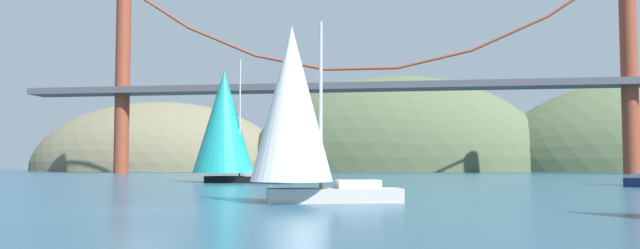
# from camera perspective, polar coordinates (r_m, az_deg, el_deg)

# --- Properties ---
(ground_plane) EXTENTS (360.00, 360.00, 0.00)m
(ground_plane) POSITION_cam_1_polar(r_m,az_deg,el_deg) (24.81, -15.54, -7.21)
(ground_plane) COLOR navy
(headland_center) EXTENTS (73.23, 44.00, 45.90)m
(headland_center) POSITION_cam_1_polar(r_m,az_deg,el_deg) (157.70, 6.72, -4.08)
(headland_center) COLOR #4C5B3D
(headland_center) RESTS_ON ground_plane
(headland_right) EXTENTS (66.60, 44.00, 41.43)m
(headland_right) POSITION_cam_1_polar(r_m,az_deg,el_deg) (165.34, 26.18, -3.72)
(headland_right) COLOR #4C5B3D
(headland_right) RESTS_ON ground_plane
(headland_left) EXTENTS (66.31, 44.00, 34.96)m
(headland_left) POSITION_cam_1_polar(r_m,az_deg,el_deg) (170.52, -13.92, -3.96)
(headland_left) COLOR #6B664C
(headland_left) RESTS_ON ground_plane
(suspension_bridge) EXTENTS (128.08, 6.00, 36.38)m
(suspension_bridge) POSITION_cam_1_polar(r_m,az_deg,el_deg) (119.00, 3.63, 3.79)
(suspension_bridge) COLOR brown
(suspension_bridge) RESTS_ON ground_plane
(sailboat_white_mainsail) EXTENTS (7.02, 4.38, 7.93)m
(sailboat_white_mainsail) POSITION_cam_1_polar(r_m,az_deg,el_deg) (28.32, -2.17, 1.23)
(sailboat_white_mainsail) COLOR #B7B2A8
(sailboat_white_mainsail) RESTS_ON ground_plane
(sailboat_teal_sail) EXTENTS (9.85, 6.84, 11.30)m
(sailboat_teal_sail) POSITION_cam_1_polar(r_m,az_deg,el_deg) (60.76, -8.32, 0.09)
(sailboat_teal_sail) COLOR black
(sailboat_teal_sail) RESTS_ON ground_plane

